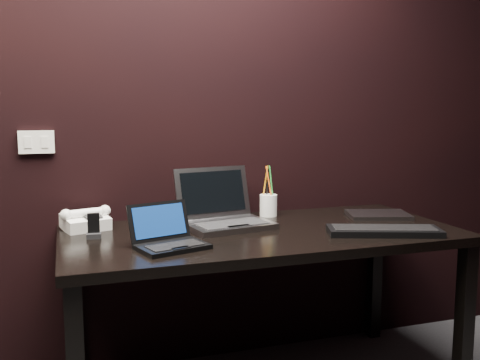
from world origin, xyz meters
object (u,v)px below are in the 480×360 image
object	(u,v)px
netbook	(169,239)
closed_laptop	(378,215)
mobile_phone	(94,229)
silver_laptop	(224,215)
desk_phone	(86,221)
pen_cup	(268,204)
desk	(262,248)
ext_keyboard	(384,231)

from	to	relation	value
netbook	closed_laptop	size ratio (longest dim) A/B	0.90
closed_laptop	mobile_phone	distance (m)	1.35
silver_laptop	desk_phone	world-z (taller)	silver_laptop
pen_cup	netbook	bearing A→B (deg)	-142.80
desk	silver_laptop	distance (m)	0.23
netbook	desk_phone	size ratio (longest dim) A/B	1.33
silver_laptop	mobile_phone	bearing A→B (deg)	-175.75
netbook	pen_cup	world-z (taller)	pen_cup
pen_cup	desk_phone	bearing A→B (deg)	-178.16
ext_keyboard	desk	bearing A→B (deg)	154.06
ext_keyboard	closed_laptop	bearing A→B (deg)	61.02
ext_keyboard	pen_cup	xyz separation A→B (m)	(-0.32, 0.51, 0.04)
desk	desk_phone	size ratio (longest dim) A/B	7.44
desk_phone	pen_cup	bearing A→B (deg)	1.84
silver_laptop	mobile_phone	distance (m)	0.57
ext_keyboard	desk_phone	distance (m)	1.29
desk_phone	silver_laptop	bearing A→B (deg)	-11.52
ext_keyboard	mobile_phone	distance (m)	1.21
netbook	ext_keyboard	distance (m)	0.91
pen_cup	silver_laptop	bearing A→B (deg)	-151.17
netbook	mobile_phone	bearing A→B (deg)	136.51
silver_laptop	closed_laptop	bearing A→B (deg)	-2.93
ext_keyboard	pen_cup	size ratio (longest dim) A/B	1.98
closed_laptop	mobile_phone	size ratio (longest dim) A/B	3.36
ext_keyboard	mobile_phone	bearing A→B (deg)	164.67
closed_laptop	netbook	bearing A→B (deg)	-166.92
pen_cup	ext_keyboard	bearing A→B (deg)	-57.69
desk	silver_laptop	xyz separation A→B (m)	(-0.13, 0.14, 0.13)
ext_keyboard	mobile_phone	size ratio (longest dim) A/B	4.93
desk_phone	pen_cup	size ratio (longest dim) A/B	0.91
netbook	silver_laptop	distance (m)	0.43
netbook	desk_phone	bearing A→B (deg)	124.88
ext_keyboard	desk_phone	size ratio (longest dim) A/B	2.17
desk_phone	closed_laptop	bearing A→B (deg)	-6.71
silver_laptop	ext_keyboard	size ratio (longest dim) A/B	0.85
closed_laptop	desk_phone	xyz separation A→B (m)	(-1.37, 0.16, 0.03)
desk	pen_cup	xyz separation A→B (m)	(0.14, 0.29, 0.14)
desk_phone	ext_keyboard	bearing A→B (deg)	-22.09
netbook	silver_laptop	world-z (taller)	silver_laptop
silver_laptop	closed_laptop	size ratio (longest dim) A/B	1.24
desk	netbook	world-z (taller)	netbook
silver_laptop	netbook	bearing A→B (deg)	-136.69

